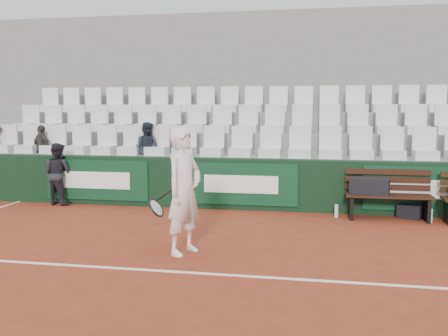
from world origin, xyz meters
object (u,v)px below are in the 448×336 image
bench_left (388,207)px  spectator_c (146,128)px  tennis_player (184,191)px  spectator_b (41,129)px  sports_bag_left (369,186)px  water_bottle_far (431,216)px  sports_bag_ground (410,212)px  water_bottle_near (336,211)px  ball_kid (58,174)px

bench_left → spectator_c: spectator_c is taller
tennis_player → spectator_b: spectator_b is taller
tennis_player → sports_bag_left: bearing=44.9°
water_bottle_far → sports_bag_ground: bearing=134.1°
spectator_b → tennis_player: bearing=164.1°
tennis_player → sports_bag_ground: bearing=39.9°
water_bottle_far → tennis_player: 4.60m
spectator_b → spectator_c: (2.45, 0.00, 0.04)m
water_bottle_near → water_bottle_far: bearing=-4.4°
water_bottle_far → ball_kid: ball_kid is taller
water_bottle_far → ball_kid: 7.27m
water_bottle_near → ball_kid: 5.67m
sports_bag_ground → bench_left: bearing=-157.8°
spectator_b → bench_left: bearing=-162.7°
ball_kid → sports_bag_ground: bearing=-165.9°
sports_bag_left → tennis_player: size_ratio=0.39×
ball_kid → spectator_b: 1.40m
sports_bag_left → bench_left: bearing=2.2°
water_bottle_far → spectator_c: spectator_c is taller
sports_bag_ground → water_bottle_near: bearing=-172.1°
spectator_c → spectator_b: bearing=8.9°
sports_bag_left → spectator_c: spectator_c is taller
spectator_b → water_bottle_far: bearing=-163.0°
water_bottle_near → ball_kid: ball_kid is taller
sports_bag_left → ball_kid: 6.21m
bench_left → sports_bag_left: sports_bag_left is taller
sports_bag_ground → ball_kid: (-6.94, 0.07, 0.52)m
ball_kid → spectator_b: (-0.78, 0.75, 0.89)m
water_bottle_far → ball_kid: (-7.24, 0.37, 0.52)m
water_bottle_near → sports_bag_left: bearing=0.5°
water_bottle_near → water_bottle_far: water_bottle_far is taller
sports_bag_left → tennis_player: tennis_player is taller
water_bottle_near → water_bottle_far: 1.60m
sports_bag_ground → tennis_player: tennis_player is taller
water_bottle_far → tennis_player: tennis_player is taller
spectator_b → ball_kid: bearing=161.1°
bench_left → spectator_b: 7.50m
water_bottle_far → water_bottle_near: bearing=175.6°
sports_bag_left → water_bottle_near: bearing=-179.5°
sports_bag_ground → spectator_c: bearing=171.2°
water_bottle_far → spectator_b: (-8.01, 1.12, 1.41)m
water_bottle_near → bench_left: bearing=1.1°
tennis_player → spectator_b: (-4.27, 3.69, 0.67)m
tennis_player → spectator_c: spectator_c is taller
sports_bag_left → water_bottle_far: size_ratio=2.76×
tennis_player → ball_kid: bearing=139.9°
tennis_player → spectator_c: bearing=116.2°
water_bottle_near → spectator_b: spectator_b is taller
sports_bag_ground → water_bottle_far: size_ratio=1.65×
water_bottle_far → bench_left: bearing=168.5°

